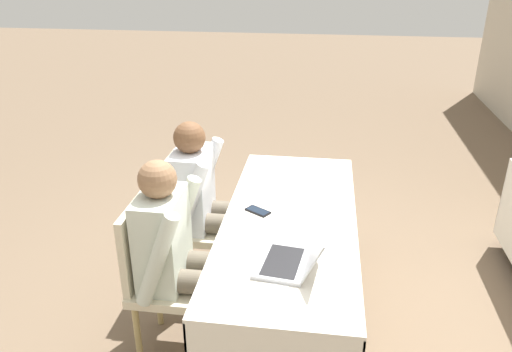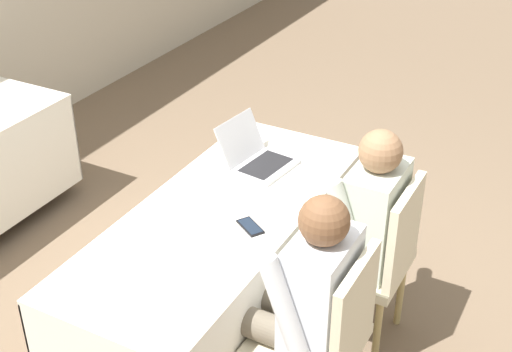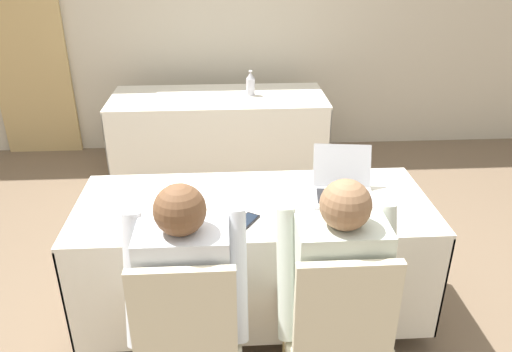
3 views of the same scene
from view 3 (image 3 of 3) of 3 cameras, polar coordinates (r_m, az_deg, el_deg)
name	(u,v)px [view 3 (image 3 of 3)]	position (r m, az deg, el deg)	size (l,w,h in m)	color
ground_plane	(254,312)	(3.04, -0.23, -15.33)	(24.00, 24.00, 0.00)	brown
wall_back	(238,11)	(4.93, -2.10, 18.38)	(12.00, 0.06, 2.70)	beige
curtain_panel	(20,16)	(5.21, -25.33, 16.18)	(0.72, 0.04, 2.65)	tan
conference_table_near	(254,232)	(2.70, -0.26, -6.39)	(1.85, 0.75, 0.74)	white
conference_table_far	(219,116)	(4.43, -4.27, 6.88)	(1.85, 0.75, 0.74)	white
laptop	(343,188)	(2.69, 9.90, -1.38)	(0.35, 0.38, 0.23)	#B7B7BC
cell_phone	(247,221)	(2.44, -1.09, -5.16)	(0.14, 0.16, 0.01)	black
paper_beside_laptop	(197,189)	(2.76, -6.77, -1.48)	(0.32, 0.36, 0.00)	white
paper_centre_table	(398,207)	(2.66, 15.95, -3.47)	(0.24, 0.31, 0.00)	white
water_bottle	(250,84)	(4.36, -0.63, 10.46)	(0.08, 0.08, 0.22)	#B7B7C1
chair_near_left	(188,331)	(2.19, -7.73, -17.17)	(0.44, 0.44, 0.92)	tan
chair_near_right	(336,325)	(2.23, 9.18, -16.44)	(0.44, 0.44, 0.92)	tan
person_checkered_shirt	(188,285)	(2.17, -7.81, -12.21)	(0.50, 0.52, 1.18)	#665B4C
person_white_shirt	(334,279)	(2.20, 8.91, -11.56)	(0.50, 0.52, 1.18)	#665B4C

